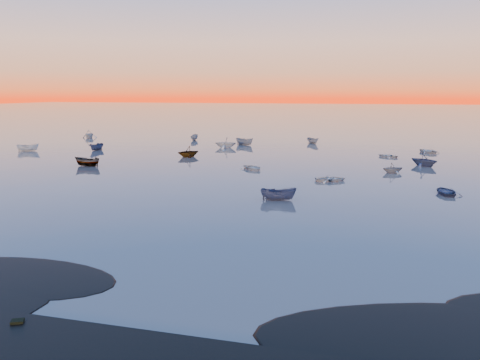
% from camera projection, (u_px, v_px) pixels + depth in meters
% --- Properties ---
extents(ground, '(600.00, 600.00, 0.00)m').
position_uv_depth(ground, '(324.00, 134.00, 119.01)').
color(ground, '#6E625C').
rests_on(ground, ground).
extents(mud_lobes, '(140.00, 6.00, 0.07)m').
position_uv_depth(mud_lobes, '(162.00, 311.00, 22.96)').
color(mud_lobes, black).
rests_on(mud_lobes, ground).
extents(moored_fleet, '(124.00, 58.00, 1.20)m').
position_uv_depth(moored_fleet, '(301.00, 159.00, 74.31)').
color(moored_fleet, silver).
rests_on(moored_fleet, ground).
extents(boat_near_left, '(3.75, 3.63, 0.92)m').
position_uv_depth(boat_near_left, '(253.00, 169.00, 64.50)').
color(boat_near_left, silver).
rests_on(boat_near_left, ground).
extents(boat_near_center, '(2.03, 3.78, 1.25)m').
position_uv_depth(boat_near_center, '(278.00, 200.00, 46.38)').
color(boat_near_center, navy).
rests_on(boat_near_center, ground).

